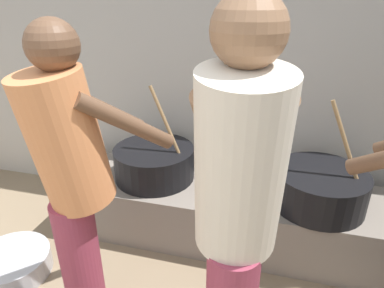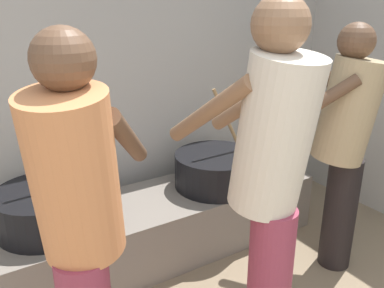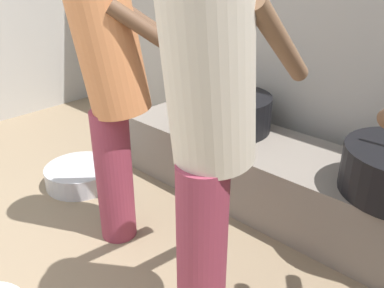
{
  "view_description": "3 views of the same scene",
  "coord_description": "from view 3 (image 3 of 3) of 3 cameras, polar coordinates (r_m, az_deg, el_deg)",
  "views": [
    {
      "loc": [
        0.73,
        0.2,
        1.66
      ],
      "look_at": [
        0.29,
        1.87,
        0.87
      ],
      "focal_mm": 31.23,
      "sensor_mm": 36.0,
      "label": 1
    },
    {
      "loc": [
        -0.46,
        0.05,
        1.65
      ],
      "look_at": [
        0.57,
        1.69,
        0.95
      ],
      "focal_mm": 37.66,
      "sensor_mm": 36.0,
      "label": 2
    },
    {
      "loc": [
        1.47,
        0.2,
        1.48
      ],
      "look_at": [
        0.21,
        1.55,
        0.61
      ],
      "focal_mm": 37.75,
      "sensor_mm": 36.0,
      "label": 3
    }
  ],
  "objects": [
    {
      "name": "block_enclosure_rear",
      "position": [
        2.95,
        12.75,
        14.34
      ],
      "size": [
        5.2,
        0.2,
        1.9
      ],
      "primitive_type": "cube",
      "color": "#ADA8A0",
      "rests_on": "ground_plane"
    },
    {
      "name": "hearth_ledge",
      "position": [
        2.55,
        14.41,
        -5.64
      ],
      "size": [
        2.51,
        0.6,
        0.41
      ],
      "primitive_type": "cube",
      "color": "slate",
      "rests_on": "ground_plane"
    },
    {
      "name": "cooking_pot_main",
      "position": [
        2.71,
        5.07,
        4.52
      ],
      "size": [
        0.58,
        0.58,
        0.68
      ],
      "color": "black",
      "rests_on": "hearth_ledge"
    },
    {
      "name": "cook_in_orange_shirt",
      "position": [
        2.04,
        -11.16,
        8.3
      ],
      "size": [
        0.64,
        0.72,
        1.57
      ],
      "color": "#8C3347",
      "rests_on": "ground_plane"
    },
    {
      "name": "cook_in_cream_shirt",
      "position": [
        1.38,
        2.4,
        3.22
      ],
      "size": [
        0.42,
        0.72,
        1.67
      ],
      "color": "#8C3347",
      "rests_on": "ground_plane"
    },
    {
      "name": "metal_mixing_bowl",
      "position": [
        2.96,
        -15.5,
        -4.25
      ],
      "size": [
        0.48,
        0.48,
        0.14
      ],
      "primitive_type": "cylinder",
      "color": "#B7B7BC",
      "rests_on": "ground_plane"
    }
  ]
}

